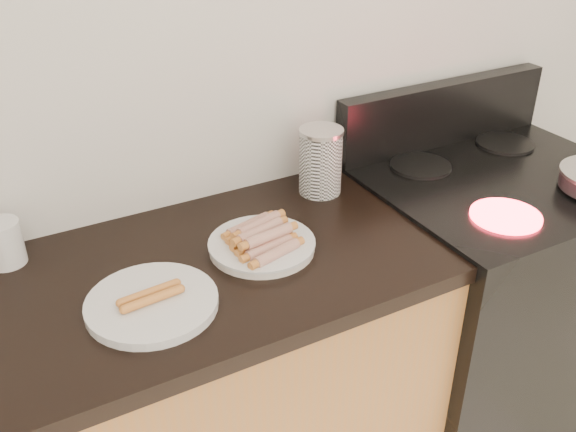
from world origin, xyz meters
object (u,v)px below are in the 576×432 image
main_plate (262,247)px  mug (4,243)px  side_plate (152,303)px  canister (320,161)px  stove (481,304)px

main_plate → mug: 0.59m
side_plate → mug: (-0.24, 0.32, 0.04)m
canister → mug: 0.82m
canister → stove: bearing=-21.8°
side_plate → mug: bearing=126.6°
side_plate → canister: size_ratio=1.49×
side_plate → mug: 0.40m
canister → side_plate: bearing=-154.4°
main_plate → mug: bearing=156.6°
stove → mug: mug is taller
main_plate → mug: mug is taller
stove → side_plate: (-1.08, -0.08, 0.45)m
main_plate → canister: (0.28, 0.19, 0.08)m
mug → side_plate: bearing=-53.4°
side_plate → canister: 0.64m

